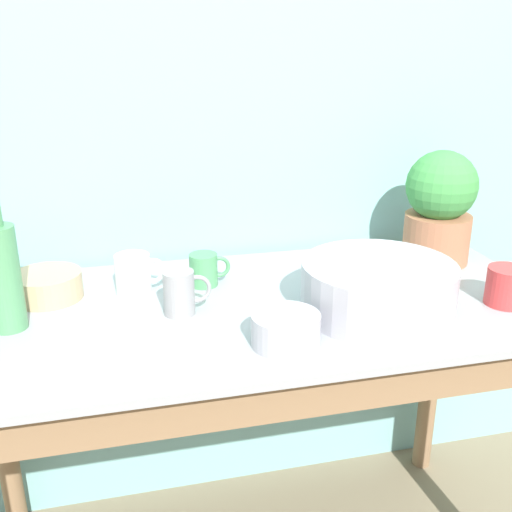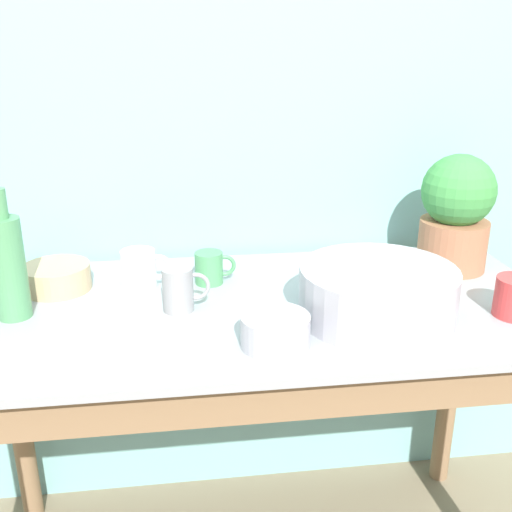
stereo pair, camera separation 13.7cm
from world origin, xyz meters
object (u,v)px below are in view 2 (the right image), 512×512
object	(u,v)px
potted_plant	(456,212)
mug_white	(140,269)
bottle_tall	(8,265)
mug_green	(210,268)
mug_grey	(179,289)
bowl_small_tan	(57,277)
bowl_small_steel	(275,331)
bowl_wash_large	(377,293)

from	to	relation	value
potted_plant	mug_white	distance (m)	0.84
bottle_tall	mug_green	bearing A→B (deg)	17.16
bottle_tall	mug_green	world-z (taller)	bottle_tall
bottle_tall	mug_white	bearing A→B (deg)	25.45
mug_white	mug_grey	distance (m)	0.17
potted_plant	mug_white	xyz separation A→B (m)	(-0.83, -0.03, -0.11)
mug_grey	bowl_small_tan	bearing A→B (deg)	151.94
potted_plant	bottle_tall	bearing A→B (deg)	-171.65
bottle_tall	bowl_small_steel	world-z (taller)	bottle_tall
bowl_wash_large	mug_white	xyz separation A→B (m)	(-0.53, 0.24, -0.01)
bowl_small_steel	potted_plant	bearing A→B (deg)	34.31
bowl_wash_large	bottle_tall	bearing A→B (deg)	172.24
mug_green	bowl_small_steel	distance (m)	0.37
bowl_wash_large	mug_grey	size ratio (longest dim) A/B	3.18
potted_plant	mug_grey	size ratio (longest dim) A/B	2.83
bowl_wash_large	bowl_small_tan	bearing A→B (deg)	160.78
mug_grey	bowl_wash_large	bearing A→B (deg)	-12.46
mug_white	mug_green	world-z (taller)	mug_white
bottle_tall	mug_grey	xyz separation A→B (m)	(0.37, -0.01, -0.07)
bowl_small_steel	mug_white	bearing A→B (deg)	130.22
bottle_tall	mug_white	xyz separation A→B (m)	(0.27, 0.13, -0.07)
potted_plant	bowl_small_tan	bearing A→B (deg)	-179.20
mug_green	bowl_wash_large	bearing A→B (deg)	-34.76
mug_green	mug_white	bearing A→B (deg)	-177.25
potted_plant	bowl_wash_large	world-z (taller)	potted_plant
bowl_wash_large	mug_white	world-z (taller)	bowl_wash_large
bowl_wash_large	mug_grey	xyz separation A→B (m)	(-0.44, 0.10, -0.01)
bowl_wash_large	bowl_small_tan	size ratio (longest dim) A/B	2.11
bowl_wash_large	mug_green	size ratio (longest dim) A/B	3.35
bowl_small_steel	bowl_small_tan	size ratio (longest dim) A/B	0.86
mug_white	bowl_wash_large	bearing A→B (deg)	-24.23
mug_green	bowl_small_tan	size ratio (longest dim) A/B	0.63
mug_grey	bowl_small_tan	world-z (taller)	mug_grey
mug_green	mug_grey	world-z (taller)	mug_grey
potted_plant	mug_green	bearing A→B (deg)	-177.94
potted_plant	bowl_wash_large	size ratio (longest dim) A/B	0.89
mug_grey	bowl_small_steel	world-z (taller)	mug_grey
bowl_small_tan	bowl_wash_large	bearing A→B (deg)	-19.22
bowl_wash_large	mug_green	bearing A→B (deg)	145.24
mug_white	bowl_small_tan	distance (m)	0.21
bowl_wash_large	bowl_small_steel	xyz separation A→B (m)	(-0.25, -0.10, -0.03)
mug_green	mug_grey	xyz separation A→B (m)	(-0.08, -0.15, 0.01)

